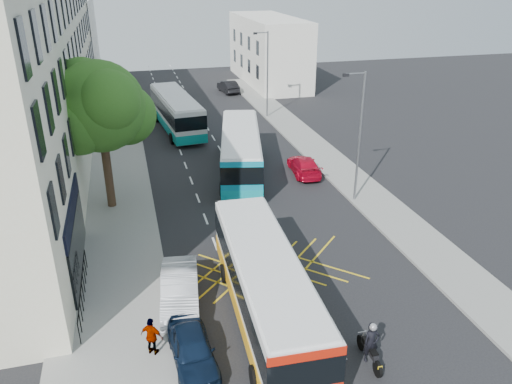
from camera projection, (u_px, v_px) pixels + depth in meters
ground at (337, 346)px, 19.53m from camera, size 120.00×120.00×0.00m
pavement_left at (112, 206)px, 30.73m from camera, size 5.00×70.00×0.15m
pavement_right at (351, 180)px, 34.46m from camera, size 3.00×70.00×0.15m
terrace_main at (20, 73)px, 35.06m from camera, size 8.30×45.00×13.50m
terrace_far at (62, 42)px, 62.66m from camera, size 8.00×20.00×10.00m
building_right at (268, 50)px, 62.74m from camera, size 6.00×18.00×8.00m
street_tree at (99, 108)px, 28.14m from camera, size 6.30×5.70×8.80m
lamp_near at (359, 131)px, 29.64m from camera, size 1.45×0.15×8.00m
lamp_far at (266, 70)px, 47.26m from camera, size 1.45×0.15×8.00m
railings at (83, 291)px, 21.64m from camera, size 0.08×5.60×1.14m
bus_near at (266, 286)px, 20.42m from camera, size 3.07×11.09×3.09m
bus_mid at (241, 151)px, 35.15m from camera, size 5.00×11.61×3.18m
bus_far at (176, 112)px, 44.78m from camera, size 3.75×11.58×3.20m
motorbike at (371, 344)px, 18.36m from camera, size 0.61×2.04×1.81m
parked_car_blue at (192, 349)px, 18.43m from camera, size 1.72×3.85×1.28m
parked_car_silver at (180, 289)px, 21.71m from camera, size 2.12×4.68×1.49m
red_hatchback at (304, 165)px, 35.54m from camera, size 2.17×4.49×1.26m
distant_car_grey at (172, 92)px, 56.47m from camera, size 2.44×4.83×1.31m
distant_car_dark at (228, 86)px, 58.72m from camera, size 2.05×4.45×1.41m
pedestrian_far at (152, 336)px, 18.61m from camera, size 0.99×0.85×1.59m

